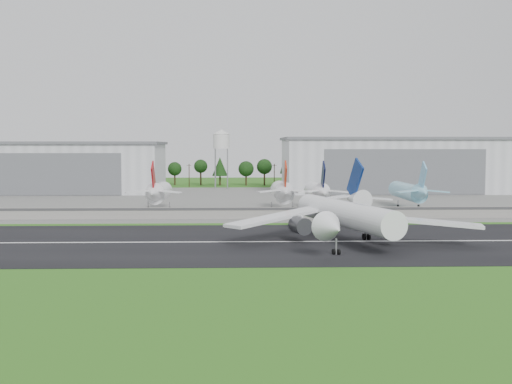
{
  "coord_description": "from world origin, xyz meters",
  "views": [
    {
      "loc": [
        2.44,
        -130.98,
        21.38
      ],
      "look_at": [
        7.65,
        40.0,
        9.0
      ],
      "focal_mm": 45.0,
      "sensor_mm": 36.0,
      "label": 1
    }
  ],
  "objects_px": {
    "parked_jet_red_a": "(158,192)",
    "parked_jet_red_b": "(283,192)",
    "main_airliner": "(345,220)",
    "parked_jet_skyblue": "(410,191)",
    "parked_jet_navy": "(318,192)"
  },
  "relations": [
    {
      "from": "parked_jet_skyblue",
      "to": "parked_jet_red_b",
      "type": "bearing_deg",
      "value": -173.44
    },
    {
      "from": "parked_jet_red_b",
      "to": "parked_jet_skyblue",
      "type": "bearing_deg",
      "value": 6.56
    },
    {
      "from": "parked_jet_red_b",
      "to": "parked_jet_navy",
      "type": "distance_m",
      "value": 11.64
    },
    {
      "from": "main_airliner",
      "to": "parked_jet_navy",
      "type": "relative_size",
      "value": 1.87
    },
    {
      "from": "parked_jet_navy",
      "to": "parked_jet_skyblue",
      "type": "xyz_separation_m",
      "value": [
        31.46,
        4.98,
        -0.21
      ]
    },
    {
      "from": "main_airliner",
      "to": "parked_jet_skyblue",
      "type": "bearing_deg",
      "value": -130.45
    },
    {
      "from": "parked_jet_red_b",
      "to": "parked_jet_navy",
      "type": "xyz_separation_m",
      "value": [
        11.64,
        -0.02,
        -0.14
      ]
    },
    {
      "from": "parked_jet_red_a",
      "to": "parked_jet_red_b",
      "type": "relative_size",
      "value": 1.0
    },
    {
      "from": "parked_jet_red_a",
      "to": "parked_jet_skyblue",
      "type": "relative_size",
      "value": 0.84
    },
    {
      "from": "main_airliner",
      "to": "parked_jet_red_b",
      "type": "distance_m",
      "value": 67.64
    },
    {
      "from": "parked_jet_red_b",
      "to": "parked_jet_skyblue",
      "type": "height_order",
      "value": "parked_jet_red_b"
    },
    {
      "from": "main_airliner",
      "to": "parked_jet_red_b",
      "type": "relative_size",
      "value": 1.87
    },
    {
      "from": "main_airliner",
      "to": "parked_jet_skyblue",
      "type": "height_order",
      "value": "main_airliner"
    },
    {
      "from": "main_airliner",
      "to": "parked_jet_navy",
      "type": "distance_m",
      "value": 67.06
    },
    {
      "from": "main_airliner",
      "to": "parked_jet_skyblue",
      "type": "xyz_separation_m",
      "value": [
        34.01,
        71.97,
        1.16
      ]
    }
  ]
}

